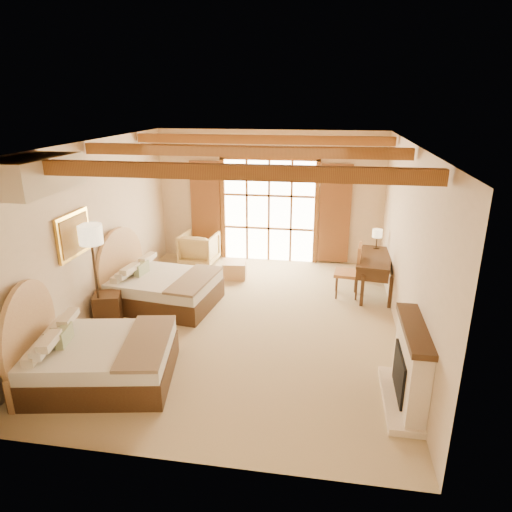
% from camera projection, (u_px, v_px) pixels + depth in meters
% --- Properties ---
extents(floor, '(7.00, 7.00, 0.00)m').
position_uv_depth(floor, '(243.00, 321.00, 8.41)').
color(floor, tan).
rests_on(floor, ground).
extents(wall_back, '(5.50, 0.00, 5.50)m').
position_uv_depth(wall_back, '(269.00, 197.00, 11.15)').
color(wall_back, beige).
rests_on(wall_back, ground).
extents(wall_left, '(0.00, 7.00, 7.00)m').
position_uv_depth(wall_left, '(95.00, 231.00, 8.31)').
color(wall_left, beige).
rests_on(wall_left, ground).
extents(wall_right, '(0.00, 7.00, 7.00)m').
position_uv_depth(wall_right, '(407.00, 246.00, 7.47)').
color(wall_right, beige).
rests_on(wall_right, ground).
extents(ceiling, '(7.00, 7.00, 0.00)m').
position_uv_depth(ceiling, '(242.00, 143.00, 7.37)').
color(ceiling, '#B9773C').
rests_on(ceiling, ground).
extents(ceiling_beams, '(5.39, 4.60, 0.18)m').
position_uv_depth(ceiling_beams, '(242.00, 151.00, 7.40)').
color(ceiling_beams, '#8F5A21').
rests_on(ceiling_beams, ceiling).
extents(french_doors, '(3.95, 0.08, 2.60)m').
position_uv_depth(french_doors, '(269.00, 212.00, 11.21)').
color(french_doors, white).
rests_on(french_doors, ground).
extents(fireplace, '(0.46, 1.40, 1.16)m').
position_uv_depth(fireplace, '(409.00, 370.00, 5.99)').
color(fireplace, beige).
rests_on(fireplace, ground).
extents(painting, '(0.06, 0.95, 0.75)m').
position_uv_depth(painting, '(74.00, 235.00, 7.55)').
color(painting, gold).
rests_on(painting, wall_left).
extents(canopy_valance, '(0.70, 1.40, 0.45)m').
position_uv_depth(canopy_valance, '(32.00, 175.00, 5.94)').
color(canopy_valance, '#F3E7C6').
rests_on(canopy_valance, ceiling).
extents(bed_near, '(2.27, 1.86, 1.33)m').
position_uv_depth(bed_near, '(90.00, 354.00, 6.56)').
color(bed_near, '#403019').
rests_on(bed_near, floor).
extents(bed_far, '(2.17, 1.74, 1.31)m').
position_uv_depth(bed_far, '(157.00, 285.00, 9.00)').
color(bed_far, '#403019').
rests_on(bed_far, floor).
extents(nightstand, '(0.57, 0.57, 0.55)m').
position_uv_depth(nightstand, '(108.00, 308.00, 8.31)').
color(nightstand, '#403019').
rests_on(nightstand, floor).
extents(floor_lamp, '(0.40, 0.40, 1.89)m').
position_uv_depth(floor_lamp, '(91.00, 241.00, 7.72)').
color(floor_lamp, '#36291C').
rests_on(floor_lamp, floor).
extents(armchair, '(0.91, 0.93, 0.78)m').
position_uv_depth(armchair, '(199.00, 249.00, 11.21)').
color(armchair, tan).
rests_on(armchair, floor).
extents(ottoman, '(0.58, 0.58, 0.38)m').
position_uv_depth(ottoman, '(234.00, 269.00, 10.42)').
color(ottoman, tan).
rests_on(ottoman, floor).
extents(desk, '(0.85, 1.58, 0.81)m').
position_uv_depth(desk, '(374.00, 273.00, 9.51)').
color(desk, '#403019').
rests_on(desk, floor).
extents(desk_chair, '(0.55, 0.55, 1.12)m').
position_uv_depth(desk_chair, '(348.00, 280.00, 9.39)').
color(desk_chair, '#A46534').
rests_on(desk_chair, floor).
extents(desk_lamp, '(0.21, 0.21, 0.42)m').
position_uv_depth(desk_lamp, '(377.00, 234.00, 9.79)').
color(desk_lamp, '#36291C').
rests_on(desk_lamp, desk).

